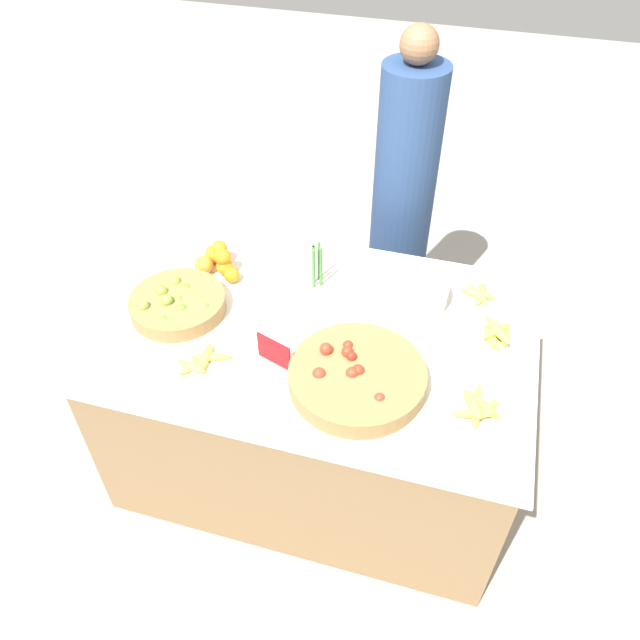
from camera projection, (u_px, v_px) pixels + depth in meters
name	position (u px, v px, depth m)	size (l,w,h in m)	color
ground_plane	(320.00, 448.00, 2.92)	(12.00, 12.00, 0.00)	#A39E93
market_table	(320.00, 395.00, 2.65)	(1.62, 1.12, 0.78)	olive
lime_bowl	(178.00, 303.00, 2.44)	(0.37, 0.37, 0.10)	olive
tomato_basket	(357.00, 377.00, 2.16)	(0.48, 0.48, 0.11)	olive
orange_pile	(218.00, 261.00, 2.61)	(0.21, 0.18, 0.12)	orange
metal_bowl	(408.00, 291.00, 2.48)	(0.32, 0.32, 0.09)	silver
price_sign	(274.00, 352.00, 2.22)	(0.14, 0.05, 0.12)	red
veg_bundle	(316.00, 265.00, 2.52)	(0.05, 0.07, 0.19)	#4C8E42
banana_bunch_front_right	(478.00, 408.00, 2.08)	(0.18, 0.20, 0.06)	#EFDB4C
banana_bunch_back_center	(496.00, 333.00, 2.33)	(0.12, 0.16, 0.06)	#EFDB4C
banana_bunch_front_center	(479.00, 294.00, 2.51)	(0.14, 0.14, 0.03)	#EFDB4C
banana_bunch_middle_left	(201.00, 361.00, 2.24)	(0.19, 0.18, 0.03)	#EFDB4C
vendor_person	(402.00, 211.00, 3.02)	(0.29, 0.29, 1.62)	navy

